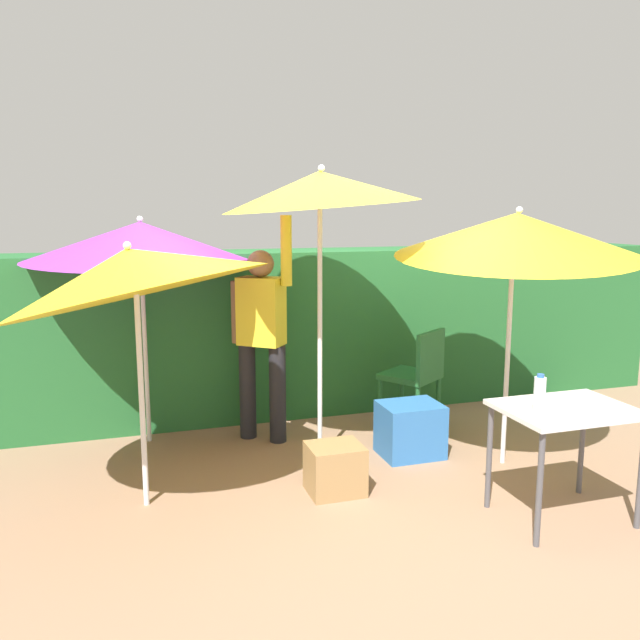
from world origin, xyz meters
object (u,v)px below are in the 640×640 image
Objects in this scene: umbrella_orange at (516,234)px; umbrella_yellow at (320,190)px; chair_plastic at (417,372)px; folding_table at (566,421)px; crate_cardboard at (335,469)px; umbrella_rainbow at (132,272)px; person_vendor at (262,331)px; cooler_box at (410,429)px; bottle_water at (539,395)px; umbrella_navy at (140,242)px.

umbrella_orange is 0.89× the size of umbrella_yellow.
chair_plastic reaches higher than folding_table.
umbrella_rainbow is at bearing 172.46° from crate_cardboard.
folding_table is (-0.17, -0.87, -1.11)m from umbrella_orange.
umbrella_rainbow is 1.55m from person_vendor.
folding_table is (1.16, -1.35, -1.43)m from umbrella_yellow.
umbrella_orange is at bearing -19.89° from umbrella_yellow.
umbrella_orange reaches higher than cooler_box.
person_vendor is 7.83× the size of bottle_water.
umbrella_yellow is at bearing 123.11° from bottle_water.
crate_cardboard is 1.54× the size of bottle_water.
person_vendor is at bearing 44.36° from umbrella_rainbow.
cooler_box is at bearing -34.19° from person_vendor.
folding_table is (0.12, -1.81, 0.13)m from chair_plastic.
umbrella_rainbow is 2.46× the size of folding_table.
person_vendor is (0.92, -0.25, -0.73)m from umbrella_navy.
umbrella_orange is 2.52× the size of folding_table.
umbrella_yellow is 1.99m from cooler_box.
umbrella_rainbow reaches higher than cooler_box.
umbrella_yellow is 2.28m from folding_table.
person_vendor is at bearing 119.39° from umbrella_yellow.
cooler_box is at bearing 8.24° from umbrella_rainbow.
umbrella_yellow is 1.20× the size of person_vendor.
person_vendor is (-1.66, 1.06, -0.81)m from umbrella_orange.
umbrella_orange is (2.68, -0.06, 0.20)m from umbrella_rainbow.
umbrella_yellow is at bearing -60.61° from person_vendor.
cooler_box is 0.59× the size of folding_table.
umbrella_orange is 1.70m from cooler_box.
bottle_water reaches higher than folding_table.
person_vendor is 2.35× the size of folding_table.
bottle_water is at bearing -114.23° from umbrella_orange.
umbrella_rainbow reaches higher than folding_table.
umbrella_yellow is at bearing 130.60° from folding_table.
cooler_box is (-0.33, -0.58, -0.30)m from chair_plastic.
crate_cardboard is at bearing -78.04° from person_vendor.
umbrella_navy is at bearing 137.84° from folding_table.
folding_table is (2.51, -0.94, -0.91)m from umbrella_rainbow.
person_vendor reaches higher than umbrella_navy.
umbrella_rainbow is 1.26m from umbrella_navy.
folding_table is 0.32m from bottle_water.
person_vendor is (1.02, 1.00, -0.61)m from umbrella_rainbow.
person_vendor is at bearing 122.06° from bottle_water.
cooler_box is (0.70, -0.12, -1.85)m from umbrella_yellow.
crate_cardboard is at bearing -7.54° from umbrella_rainbow.
umbrella_yellow reaches higher than bottle_water.
folding_table is at bearing -69.72° from cooler_box.
chair_plastic is at bearing 43.03° from crate_cardboard.
folding_table is (0.46, -1.23, 0.43)m from cooler_box.
folding_table is 3.33× the size of bottle_water.
umbrella_navy is 2.34× the size of folding_table.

